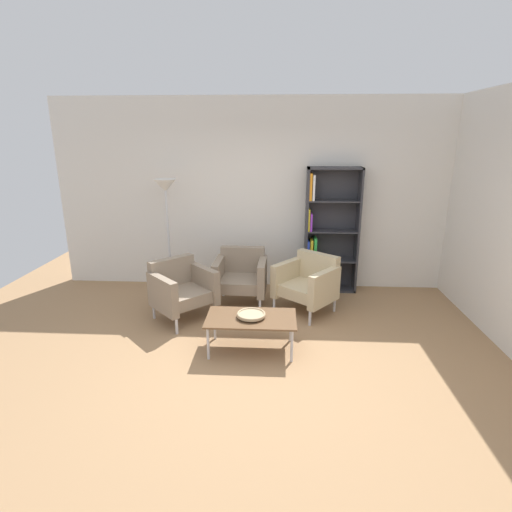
# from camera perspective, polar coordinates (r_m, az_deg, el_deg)

# --- Properties ---
(ground_plane) EXTENTS (8.32, 8.32, 0.00)m
(ground_plane) POSITION_cam_1_polar(r_m,az_deg,el_deg) (4.44, -0.44, -15.02)
(ground_plane) COLOR #9E7751
(plaster_back_panel) EXTENTS (6.40, 0.12, 2.90)m
(plaster_back_panel) POSITION_cam_1_polar(r_m,az_deg,el_deg) (6.30, 0.99, 8.61)
(plaster_back_panel) COLOR silver
(plaster_back_panel) RESTS_ON ground_plane
(bookshelf_tall) EXTENTS (0.80, 0.30, 1.90)m
(bookshelf_tall) POSITION_cam_1_polar(r_m,az_deg,el_deg) (6.24, 10.04, 3.32)
(bookshelf_tall) COLOR #333338
(bookshelf_tall) RESTS_ON ground_plane
(coffee_table_low) EXTENTS (1.00, 0.56, 0.40)m
(coffee_table_low) POSITION_cam_1_polar(r_m,az_deg,el_deg) (4.53, -0.69, -9.04)
(coffee_table_low) COLOR brown
(coffee_table_low) RESTS_ON ground_plane
(decorative_bowl) EXTENTS (0.32, 0.32, 0.05)m
(decorative_bowl) POSITION_cam_1_polar(r_m,az_deg,el_deg) (4.50, -0.69, -8.28)
(decorative_bowl) COLOR tan
(decorative_bowl) RESTS_ON coffee_table_low
(armchair_spare_guest) EXTENTS (0.74, 0.68, 0.78)m
(armchair_spare_guest) POSITION_cam_1_polar(r_m,az_deg,el_deg) (5.76, -2.14, -2.78)
(armchair_spare_guest) COLOR gray
(armchair_spare_guest) RESTS_ON ground_plane
(armchair_near_window) EXTENTS (0.95, 0.94, 0.78)m
(armchair_near_window) POSITION_cam_1_polar(r_m,az_deg,el_deg) (5.55, 7.37, -3.70)
(armchair_near_window) COLOR #C6B289
(armchair_near_window) RESTS_ON ground_plane
(armchair_corner_red) EXTENTS (0.95, 0.95, 0.78)m
(armchair_corner_red) POSITION_cam_1_polar(r_m,az_deg,el_deg) (5.38, -10.54, -4.53)
(armchair_corner_red) COLOR gray
(armchair_corner_red) RESTS_ON ground_plane
(floor_lamp_torchiere) EXTENTS (0.32, 0.32, 1.74)m
(floor_lamp_torchiere) POSITION_cam_1_polar(r_m,az_deg,el_deg) (6.03, -12.62, 7.84)
(floor_lamp_torchiere) COLOR silver
(floor_lamp_torchiere) RESTS_ON ground_plane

